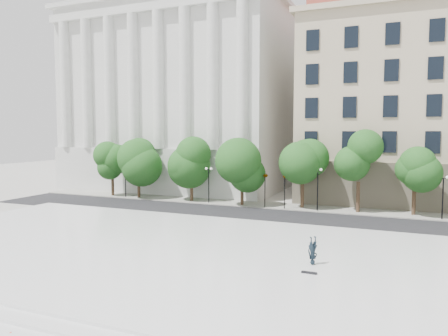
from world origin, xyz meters
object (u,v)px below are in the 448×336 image
at_px(traffic_light_west, 265,173).
at_px(skateboard, 309,273).
at_px(traffic_light_east, 285,174).
at_px(person_lying, 313,261).

height_order(traffic_light_west, skateboard, traffic_light_west).
xyz_separation_m(traffic_light_west, skateboard, (9.16, -20.76, -3.27)).
xyz_separation_m(traffic_light_east, person_lying, (6.86, -19.09, -3.09)).
relative_size(traffic_light_east, skateboard, 5.04).
height_order(traffic_light_east, skateboard, traffic_light_east).
xyz_separation_m(traffic_light_west, traffic_light_east, (2.15, 0.00, -0.00)).
distance_m(traffic_light_east, person_lying, 20.51).
xyz_separation_m(traffic_light_west, person_lying, (9.00, -19.09, -3.09)).
relative_size(traffic_light_west, person_lying, 2.60).
xyz_separation_m(traffic_light_east, skateboard, (7.01, -20.76, -3.27)).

